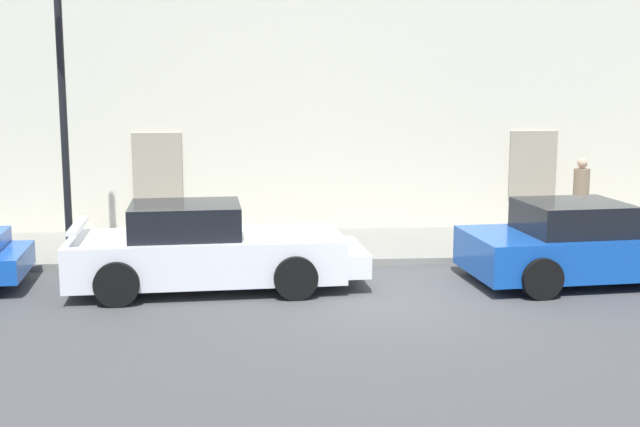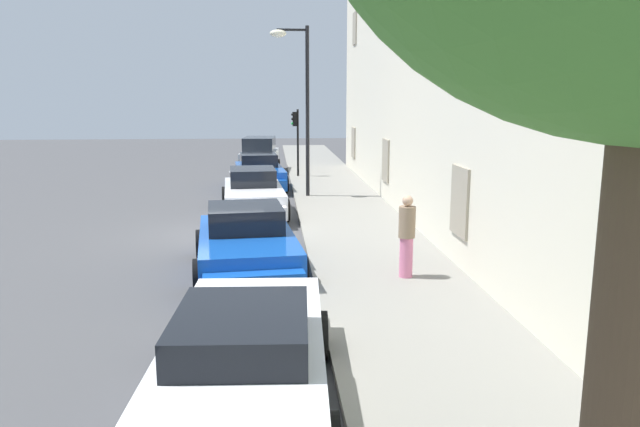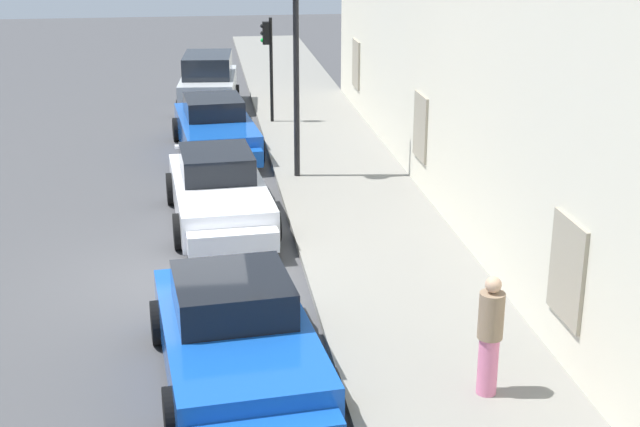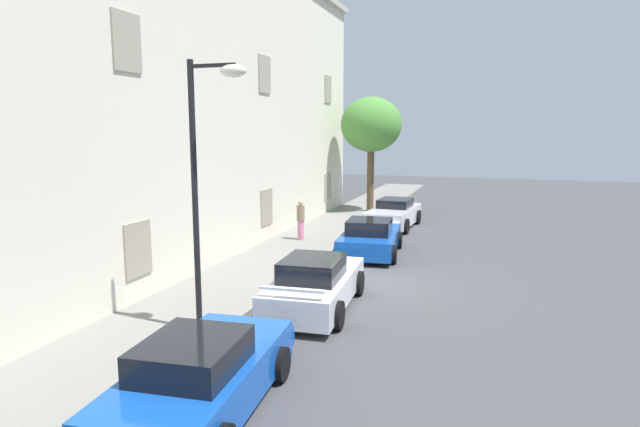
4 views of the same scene
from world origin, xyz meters
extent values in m
plane|color=#444447|center=(0.00, 0.00, 0.00)|extent=(80.00, 80.00, 0.00)
cube|color=gray|center=(0.00, 3.96, 0.07)|extent=(60.00, 3.25, 0.14)
cube|color=beige|center=(0.00, 7.13, 5.85)|extent=(32.01, 3.11, 11.70)
cube|color=#9E937F|center=(-12.80, 5.55, 1.60)|extent=(1.10, 0.06, 1.50)
cube|color=#9E937F|center=(-4.27, 5.55, 1.60)|extent=(1.10, 0.06, 1.50)
cube|color=#9E937F|center=(4.27, 5.55, 1.60)|extent=(1.10, 0.06, 1.50)
cube|color=#9E937F|center=(-12.80, 5.55, 7.05)|extent=(1.10, 0.06, 1.50)
cube|color=#9E937F|center=(-4.27, 5.55, 7.05)|extent=(1.10, 0.06, 1.50)
cube|color=#144CB2|center=(-8.66, 0.96, 0.54)|extent=(4.66, 2.29, 0.75)
cube|color=black|center=(-9.00, 0.93, 1.18)|extent=(1.93, 1.67, 0.52)
cube|color=#144CB2|center=(-6.69, 1.14, 0.45)|extent=(1.50, 1.85, 0.42)
cylinder|color=black|center=(-7.36, 2.03, 0.34)|extent=(0.69, 0.30, 0.67)
cylinder|color=black|center=(-7.19, 0.15, 0.34)|extent=(0.69, 0.30, 0.67)
cylinder|color=black|center=(-10.14, 1.78, 0.34)|extent=(0.69, 0.30, 0.67)
cylinder|color=black|center=(-9.97, -0.10, 0.34)|extent=(0.69, 0.30, 0.67)
cube|color=white|center=(-2.92, 0.89, 0.56)|extent=(4.71, 2.17, 0.73)
cube|color=black|center=(-3.26, 0.86, 1.20)|extent=(1.94, 1.61, 0.55)
cube|color=white|center=(-0.90, 1.03, 0.47)|extent=(1.49, 1.80, 0.40)
cube|color=white|center=(-5.02, 0.74, 1.15)|extent=(0.27, 1.58, 0.06)
cylinder|color=black|center=(-1.56, 1.91, 0.36)|extent=(0.74, 0.29, 0.72)
cylinder|color=black|center=(-1.43, 0.07, 0.36)|extent=(0.74, 0.29, 0.72)
cylinder|color=black|center=(-4.40, 1.71, 0.36)|extent=(0.74, 0.29, 0.72)
cylinder|color=black|center=(-4.27, -0.14, 0.36)|extent=(0.74, 0.29, 0.72)
cube|color=#144CB2|center=(3.79, 0.94, 0.54)|extent=(4.47, 2.44, 0.70)
cube|color=black|center=(3.47, 0.90, 1.16)|extent=(1.87, 1.78, 0.54)
cube|color=#144CB2|center=(5.67, 1.12, 0.45)|extent=(1.47, 1.98, 0.38)
cylinder|color=black|center=(5.01, 2.08, 0.35)|extent=(0.71, 0.31, 0.69)
cylinder|color=black|center=(5.22, 0.06, 0.35)|extent=(0.71, 0.31, 0.69)
cylinder|color=black|center=(2.37, 1.81, 0.35)|extent=(0.71, 0.31, 0.69)
cylinder|color=black|center=(2.57, -0.20, 0.35)|extent=(0.71, 0.31, 0.69)
cube|color=white|center=(9.82, 1.17, 0.58)|extent=(4.72, 2.11, 0.80)
cube|color=black|center=(10.16, 1.15, 1.19)|extent=(1.93, 1.60, 0.43)
cube|color=white|center=(7.78, 1.27, 0.48)|extent=(1.47, 1.80, 0.44)
cylinder|color=black|center=(8.34, 0.30, 0.36)|extent=(0.73, 0.28, 0.72)
cylinder|color=black|center=(8.43, 2.18, 0.36)|extent=(0.73, 0.28, 0.72)
cube|color=#B2B7BC|center=(-14.10, 0.87, 0.59)|extent=(4.08, 2.01, 1.03)
cube|color=#1E232B|center=(-14.10, 0.87, 1.46)|extent=(2.49, 1.68, 0.70)
cylinder|color=black|center=(-15.36, 0.11, 0.28)|extent=(0.58, 0.24, 0.57)
cylinder|color=black|center=(-15.22, 1.82, 0.28)|extent=(0.58, 0.24, 0.57)
cylinder|color=black|center=(-12.99, -0.07, 0.28)|extent=(0.58, 0.24, 0.57)
cylinder|color=black|center=(-12.85, 1.63, 0.28)|extent=(0.58, 0.24, 0.57)
cylinder|color=black|center=(-11.47, 2.74, 1.70)|extent=(0.10, 0.10, 3.12)
cube|color=black|center=(-11.47, 2.60, 2.81)|extent=(0.22, 0.20, 0.66)
sphere|color=black|center=(-11.47, 2.49, 3.02)|extent=(0.12, 0.12, 0.12)
sphere|color=black|center=(-11.47, 2.49, 2.81)|extent=(0.12, 0.12, 0.12)
sphere|color=green|center=(-11.47, 2.49, 2.60)|extent=(0.12, 0.12, 0.12)
cylinder|color=black|center=(-5.65, 2.85, 3.24)|extent=(0.14, 0.14, 6.20)
cube|color=black|center=(-5.65, 2.30, 6.19)|extent=(0.08, 1.10, 0.08)
ellipsoid|color=#EAE5C6|center=(-5.65, 1.80, 6.06)|extent=(0.44, 0.60, 0.28)
cylinder|color=pink|center=(4.93, 4.26, 0.56)|extent=(0.33, 0.33, 0.84)
cylinder|color=#8C7259|center=(4.93, 4.26, 1.30)|extent=(0.41, 0.41, 0.65)
sphere|color=tan|center=(4.93, 4.26, 1.74)|extent=(0.22, 0.22, 0.22)
camera|label=1|loc=(-1.99, -13.14, 3.64)|focal=46.88mm
camera|label=2|loc=(16.66, 1.54, 3.80)|focal=33.50mm
camera|label=3|loc=(15.24, 0.57, 6.45)|focal=50.31mm
camera|label=4|loc=(-16.15, -3.67, 4.81)|focal=29.91mm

